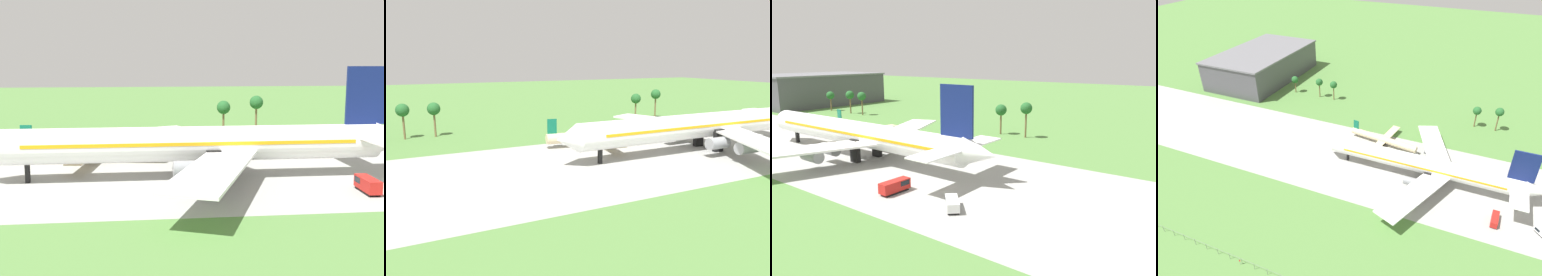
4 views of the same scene
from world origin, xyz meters
TOP-DOWN VIEW (x-y plane):
  - ground_plane at (0.00, 0.00)m, footprint 600.00×600.00m
  - taxiway_strip at (0.00, 0.00)m, footprint 320.00×44.00m
  - jet_airliner at (39.45, -0.80)m, footprint 77.37×59.97m
  - regional_aircraft at (19.03, 14.50)m, footprint 28.43×25.70m
  - palm_tree_row at (5.59, 44.76)m, footprint 103.94×3.60m

SIDE VIEW (x-z plane):
  - ground_plane at x=0.00m, z-range 0.00..0.00m
  - taxiway_strip at x=0.00m, z-range 0.00..0.02m
  - regional_aircraft at x=19.03m, z-range -1.27..6.17m
  - jet_airliner at x=39.45m, z-range -3.57..15.52m
  - palm_tree_row at x=5.59m, z-range 2.40..13.27m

